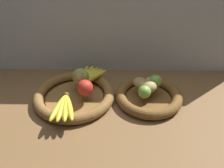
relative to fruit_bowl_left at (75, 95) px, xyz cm
name	(u,v)px	position (x,y,z in cm)	size (l,w,h in cm)	color
ground_plane	(116,105)	(18.77, -2.45, -3.63)	(140.00, 90.00, 3.00)	brown
back_wall	(116,21)	(18.77, 27.55, 25.37)	(140.00, 3.00, 55.00)	silver
fruit_bowl_left	(75,95)	(0.00, 0.00, 0.00)	(37.15, 37.15, 4.63)	brown
fruit_bowl_right	(149,96)	(34.20, 0.00, 0.01)	(30.48, 30.48, 4.63)	brown
apple_red_right	(86,88)	(5.58, -2.37, 6.09)	(7.19, 7.19, 7.19)	red
apple_green_back	(81,77)	(2.57, 5.95, 6.38)	(7.77, 7.77, 7.77)	#8CAD3D
pear_brown	(80,79)	(2.26, 3.97, 6.48)	(5.91, 5.89, 7.96)	olive
banana_bunch_front	(64,107)	(-1.98, -12.80, 3.90)	(11.14, 17.97, 2.82)	yellow
banana_bunch_back	(90,75)	(6.29, 11.00, 3.83)	(13.23, 17.23, 2.67)	yellow
potato_large	(150,87)	(34.20, 0.00, 5.04)	(6.70, 5.85, 5.10)	tan
potato_back	(153,82)	(36.30, 4.62, 4.74)	(7.45, 5.19, 4.49)	tan
potato_oblong	(141,83)	(30.42, 2.94, 4.99)	(7.61, 5.97, 4.99)	#A38451
lime_near	(145,92)	(31.49, -4.07, 5.35)	(5.72, 5.72, 5.72)	#7AAD3D
lime_far	(156,81)	(37.37, 4.07, 5.48)	(5.98, 5.98, 5.98)	#7AAD3D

